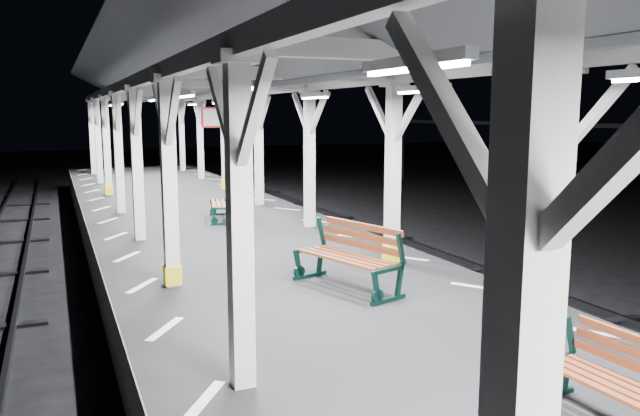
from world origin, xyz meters
TOP-DOWN VIEW (x-y plane):
  - ground at (0.00, 0.00)m, footprint 120.00×120.00m
  - platform at (0.00, 0.00)m, footprint 6.00×50.00m
  - hazard_stripes_left at (-2.45, 0.00)m, footprint 1.00×48.00m
  - hazard_stripes_right at (2.45, 0.00)m, footprint 1.00×48.00m
  - track_right at (5.00, 0.00)m, footprint 2.20×60.00m
  - canopy at (0.00, -0.02)m, footprint 5.40×49.00m
  - bench_near at (0.82, -4.17)m, footprint 0.64×1.53m
  - bench_mid at (0.58, 0.78)m, footprint 1.20×2.00m
  - bench_far at (0.35, 7.77)m, footprint 0.91×1.68m

SIDE VIEW (x-z plane):
  - ground at x=0.00m, z-range 0.00..0.00m
  - track_right at x=5.00m, z-range 0.00..0.16m
  - platform at x=0.00m, z-range 0.00..1.00m
  - hazard_stripes_left at x=-2.45m, z-range 1.00..1.01m
  - hazard_stripes_right at x=2.45m, z-range 1.00..1.01m
  - bench_near at x=0.82m, z-range 1.03..1.84m
  - bench_far at x=0.35m, z-range 1.03..1.89m
  - bench_mid at x=0.58m, z-range 1.03..2.05m
  - canopy at x=0.00m, z-range 2.24..6.89m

